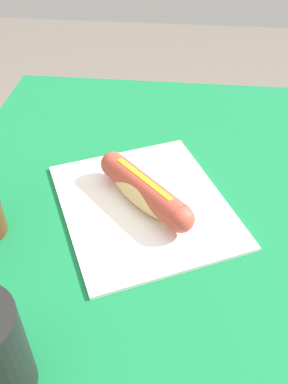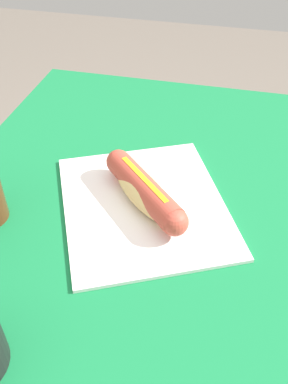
{
  "view_description": "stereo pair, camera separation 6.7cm",
  "coord_description": "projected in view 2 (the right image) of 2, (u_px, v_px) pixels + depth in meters",
  "views": [
    {
      "loc": [
        -0.44,
        0.01,
        1.21
      ],
      "look_at": [
        0.06,
        0.06,
        0.78
      ],
      "focal_mm": 40.06,
      "sensor_mm": 36.0,
      "label": 1
    },
    {
      "loc": [
        -0.43,
        -0.06,
        1.21
      ],
      "look_at": [
        0.06,
        0.06,
        0.78
      ],
      "focal_mm": 40.06,
      "sensor_mm": 36.0,
      "label": 2
    }
  ],
  "objects": [
    {
      "name": "hot_dog",
      "position": [
        144.0,
        190.0,
        0.66
      ],
      "size": [
        0.16,
        0.16,
        0.05
      ],
      "color": "#E5BC75",
      "rests_on": "paper_wrapper"
    },
    {
      "name": "dining_table",
      "position": [
        169.0,
        301.0,
        0.73
      ],
      "size": [
        1.0,
        0.8,
        0.75
      ],
      "color": "brown",
      "rests_on": "ground"
    },
    {
      "name": "paper_wrapper",
      "position": [
        144.0,
        205.0,
        0.68
      ],
      "size": [
        0.37,
        0.35,
        0.01
      ],
      "primitive_type": "cube",
      "rotation": [
        0.0,
        0.0,
        0.45
      ],
      "color": "silver",
      "rests_on": "dining_table"
    }
  ]
}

